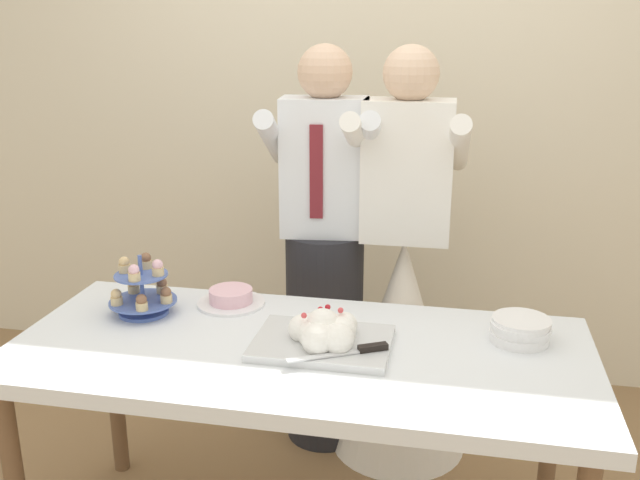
{
  "coord_description": "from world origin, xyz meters",
  "views": [
    {
      "loc": [
        0.46,
        -1.92,
        1.73
      ],
      "look_at": [
        0.04,
        0.15,
        1.07
      ],
      "focal_mm": 39.33,
      "sensor_mm": 36.0,
      "label": 1
    }
  ],
  "objects_px": {
    "plate_stack": "(520,330)",
    "round_cake": "(231,298)",
    "dessert_table": "(299,367)",
    "cupcake_stand": "(143,291)",
    "main_cake_tray": "(324,335)",
    "person_groom": "(325,273)",
    "person_bride": "(402,318)"
  },
  "relations": [
    {
      "from": "plate_stack",
      "to": "round_cake",
      "type": "distance_m",
      "value": 0.99
    },
    {
      "from": "dessert_table",
      "to": "cupcake_stand",
      "type": "relative_size",
      "value": 7.83
    },
    {
      "from": "main_cake_tray",
      "to": "round_cake",
      "type": "distance_m",
      "value": 0.48
    },
    {
      "from": "person_groom",
      "to": "person_bride",
      "type": "relative_size",
      "value": 1.0
    },
    {
      "from": "person_groom",
      "to": "plate_stack",
      "type": "bearing_deg",
      "value": -37.66
    },
    {
      "from": "plate_stack",
      "to": "round_cake",
      "type": "relative_size",
      "value": 0.78
    },
    {
      "from": "dessert_table",
      "to": "cupcake_stand",
      "type": "bearing_deg",
      "value": 166.12
    },
    {
      "from": "dessert_table",
      "to": "person_groom",
      "type": "relative_size",
      "value": 1.08
    },
    {
      "from": "main_cake_tray",
      "to": "person_groom",
      "type": "xyz_separation_m",
      "value": [
        -0.14,
        0.73,
        -0.07
      ]
    },
    {
      "from": "main_cake_tray",
      "to": "round_cake",
      "type": "relative_size",
      "value": 1.75
    },
    {
      "from": "cupcake_stand",
      "to": "round_cake",
      "type": "relative_size",
      "value": 0.96
    },
    {
      "from": "dessert_table",
      "to": "person_groom",
      "type": "height_order",
      "value": "person_groom"
    },
    {
      "from": "person_groom",
      "to": "person_bride",
      "type": "xyz_separation_m",
      "value": [
        0.33,
        -0.02,
        -0.16
      ]
    },
    {
      "from": "cupcake_stand",
      "to": "round_cake",
      "type": "distance_m",
      "value": 0.31
    },
    {
      "from": "dessert_table",
      "to": "person_groom",
      "type": "xyz_separation_m",
      "value": [
        -0.06,
        0.74,
        0.05
      ]
    },
    {
      "from": "cupcake_stand",
      "to": "person_bride",
      "type": "height_order",
      "value": "person_bride"
    },
    {
      "from": "main_cake_tray",
      "to": "plate_stack",
      "type": "relative_size",
      "value": 2.24
    },
    {
      "from": "cupcake_stand",
      "to": "person_groom",
      "type": "relative_size",
      "value": 0.14
    },
    {
      "from": "main_cake_tray",
      "to": "dessert_table",
      "type": "bearing_deg",
      "value": -177.17
    },
    {
      "from": "cupcake_stand",
      "to": "main_cake_tray",
      "type": "bearing_deg",
      "value": -11.97
    },
    {
      "from": "person_bride",
      "to": "plate_stack",
      "type": "bearing_deg",
      "value": -53.33
    },
    {
      "from": "cupcake_stand",
      "to": "person_bride",
      "type": "xyz_separation_m",
      "value": [
        0.84,
        0.58,
        -0.28
      ]
    },
    {
      "from": "dessert_table",
      "to": "round_cake",
      "type": "height_order",
      "value": "round_cake"
    },
    {
      "from": "main_cake_tray",
      "to": "round_cake",
      "type": "height_order",
      "value": "main_cake_tray"
    },
    {
      "from": "cupcake_stand",
      "to": "person_bride",
      "type": "bearing_deg",
      "value": 34.53
    },
    {
      "from": "cupcake_stand",
      "to": "dessert_table",
      "type": "bearing_deg",
      "value": -13.88
    },
    {
      "from": "round_cake",
      "to": "plate_stack",
      "type": "bearing_deg",
      "value": -6.33
    },
    {
      "from": "plate_stack",
      "to": "person_bride",
      "type": "xyz_separation_m",
      "value": [
        -0.41,
        0.55,
        -0.23
      ]
    },
    {
      "from": "cupcake_stand",
      "to": "person_bride",
      "type": "distance_m",
      "value": 1.06
    },
    {
      "from": "plate_stack",
      "to": "person_bride",
      "type": "height_order",
      "value": "person_bride"
    },
    {
      "from": "cupcake_stand",
      "to": "plate_stack",
      "type": "relative_size",
      "value": 1.23
    },
    {
      "from": "main_cake_tray",
      "to": "person_groom",
      "type": "relative_size",
      "value": 0.25
    }
  ]
}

